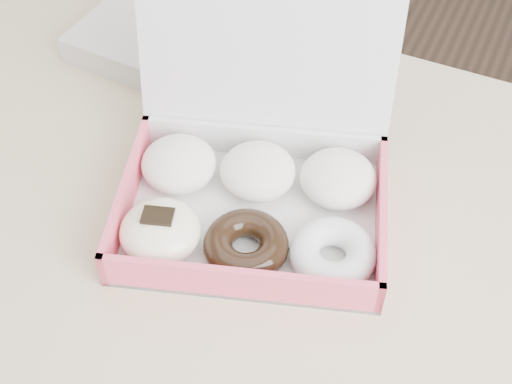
% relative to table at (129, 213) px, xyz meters
% --- Properties ---
extents(table, '(1.20, 0.80, 0.75)m').
position_rel_table_xyz_m(table, '(0.00, 0.00, 0.00)').
color(table, tan).
rests_on(table, ground).
extents(donut_box, '(0.39, 0.36, 0.23)m').
position_rel_table_xyz_m(donut_box, '(0.18, 0.02, 0.12)').
color(donut_box, silver).
rests_on(donut_box, table).
extents(newspapers, '(0.27, 0.22, 0.04)m').
position_rel_table_xyz_m(newspapers, '(-0.07, 0.26, 0.10)').
color(newspapers, beige).
rests_on(newspapers, table).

